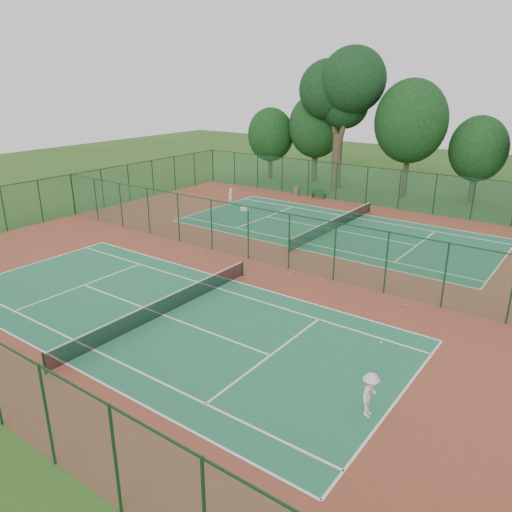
{
  "coord_description": "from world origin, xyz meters",
  "views": [
    {
      "loc": [
        16.73,
        -24.21,
        11.12
      ],
      "look_at": [
        1.19,
        -2.9,
        1.6
      ],
      "focal_mm": 35.0,
      "sensor_mm": 36.0,
      "label": 1
    }
  ],
  "objects_px": {
    "kit_bag": "(245,209)",
    "big_tree": "(342,89)",
    "player_far": "(230,197)",
    "bench": "(318,193)",
    "trash_bin": "(296,191)",
    "player_near": "(370,395)"
  },
  "relations": [
    {
      "from": "player_far",
      "to": "bench",
      "type": "height_order",
      "value": "player_far"
    },
    {
      "from": "trash_bin",
      "to": "bench",
      "type": "distance_m",
      "value": 2.35
    },
    {
      "from": "kit_bag",
      "to": "big_tree",
      "type": "height_order",
      "value": "big_tree"
    },
    {
      "from": "trash_bin",
      "to": "player_near",
      "type": "bearing_deg",
      "value": -54.01
    },
    {
      "from": "player_near",
      "to": "trash_bin",
      "type": "distance_m",
      "value": 34.02
    },
    {
      "from": "bench",
      "to": "kit_bag",
      "type": "height_order",
      "value": "bench"
    },
    {
      "from": "player_far",
      "to": "big_tree",
      "type": "height_order",
      "value": "big_tree"
    },
    {
      "from": "trash_bin",
      "to": "kit_bag",
      "type": "bearing_deg",
      "value": -93.5
    },
    {
      "from": "trash_bin",
      "to": "big_tree",
      "type": "xyz_separation_m",
      "value": [
        1.45,
        5.91,
        9.45
      ]
    },
    {
      "from": "big_tree",
      "to": "bench",
      "type": "bearing_deg",
      "value": -81.05
    },
    {
      "from": "trash_bin",
      "to": "bench",
      "type": "bearing_deg",
      "value": 6.22
    },
    {
      "from": "player_far",
      "to": "bench",
      "type": "xyz_separation_m",
      "value": [
        5.12,
        7.13,
        -0.32
      ]
    },
    {
      "from": "player_far",
      "to": "big_tree",
      "type": "bearing_deg",
      "value": 151.72
    },
    {
      "from": "player_near",
      "to": "bench",
      "type": "bearing_deg",
      "value": 25.87
    },
    {
      "from": "player_far",
      "to": "player_near",
      "type": "bearing_deg",
      "value": 37.83
    },
    {
      "from": "trash_bin",
      "to": "big_tree",
      "type": "height_order",
      "value": "big_tree"
    },
    {
      "from": "big_tree",
      "to": "player_near",
      "type": "bearing_deg",
      "value": -60.99
    },
    {
      "from": "bench",
      "to": "kit_bag",
      "type": "xyz_separation_m",
      "value": [
        -2.81,
        -7.96,
        -0.31
      ]
    },
    {
      "from": "player_near",
      "to": "kit_bag",
      "type": "xyz_separation_m",
      "value": [
        -20.46,
        19.82,
        -0.69
      ]
    },
    {
      "from": "player_near",
      "to": "big_tree",
      "type": "height_order",
      "value": "big_tree"
    },
    {
      "from": "trash_bin",
      "to": "player_far",
      "type": "bearing_deg",
      "value": -112.01
    },
    {
      "from": "player_near",
      "to": "player_far",
      "type": "relative_size",
      "value": 1.07
    }
  ]
}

